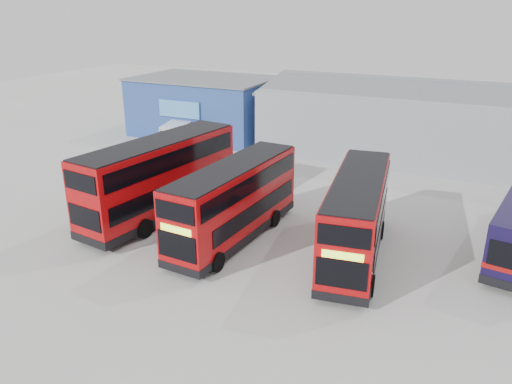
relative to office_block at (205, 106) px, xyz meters
name	(u,v)px	position (x,y,z in m)	size (l,w,h in m)	color
ground_plane	(258,240)	(14.00, -17.99, -2.58)	(120.00, 120.00, 0.00)	#A7A8A2
office_block	(205,106)	(0.00, 0.00, 0.00)	(12.30, 8.32, 5.12)	navy
maintenance_shed	(466,125)	(22.00, 2.01, 0.02)	(30.50, 12.00, 5.89)	#9499A1
double_decker_left	(160,179)	(7.77, -17.53, -0.38)	(3.81, 10.66, 4.42)	#AF0A0C
double_decker_centre	(234,203)	(12.83, -18.36, -0.61)	(2.84, 9.46, 3.95)	#AF0A0C
double_decker_right	(356,218)	(18.83, -17.59, -0.61)	(3.60, 9.55, 3.95)	#AF0A0C
panel_van	(180,132)	(0.24, -4.48, -1.43)	(2.97, 5.00, 2.05)	silver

